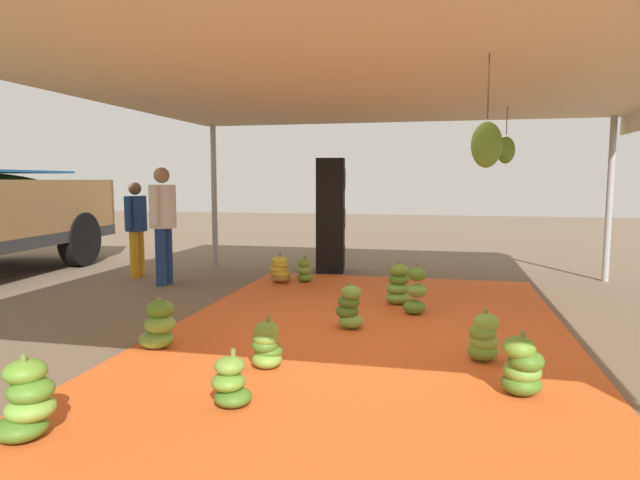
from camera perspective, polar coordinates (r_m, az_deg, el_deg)
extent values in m
plane|color=brown|center=(6.93, -21.02, -7.52)|extent=(40.00, 40.00, 0.00)
cube|color=#E05B23|center=(5.86, 4.60, -9.55)|extent=(6.77, 4.19, 0.01)
cylinder|color=#9EA0A5|center=(9.72, 27.73, 3.69)|extent=(0.10, 0.10, 2.57)
cylinder|color=#9EA0A5|center=(10.24, -10.87, 4.38)|extent=(0.10, 0.10, 2.57)
cube|color=beige|center=(5.73, 4.84, 16.34)|extent=(8.00, 7.00, 0.06)
cylinder|color=#4C422D|center=(7.96, 18.75, 11.58)|extent=(0.01, 0.01, 0.38)
ellipsoid|color=#518428|center=(7.94, 18.65, 8.79)|extent=(0.24, 0.24, 0.36)
cylinder|color=#4C422D|center=(4.64, 17.01, 14.97)|extent=(0.01, 0.01, 0.50)
ellipsoid|color=#518428|center=(4.59, 16.83, 9.40)|extent=(0.24, 0.24, 0.36)
ellipsoid|color=#60932D|center=(5.16, 16.45, -10.94)|extent=(0.37, 0.37, 0.17)
ellipsoid|color=#75A83D|center=(5.14, 16.58, -10.03)|extent=(0.27, 0.27, 0.17)
ellipsoid|color=#60932D|center=(5.11, 16.44, -9.14)|extent=(0.33, 0.33, 0.17)
ellipsoid|color=#75A83D|center=(5.10, 16.79, -8.19)|extent=(0.29, 0.29, 0.17)
cylinder|color=olive|center=(5.10, 16.75, -7.50)|extent=(0.04, 0.04, 0.12)
ellipsoid|color=#477523|center=(4.01, -28.50, -16.63)|extent=(0.41, 0.41, 0.15)
ellipsoid|color=#75A83D|center=(3.97, -27.73, -15.12)|extent=(0.42, 0.42, 0.15)
ellipsoid|color=#518428|center=(3.93, -27.71, -13.58)|extent=(0.28, 0.28, 0.15)
ellipsoid|color=#60932D|center=(3.94, -28.17, -11.89)|extent=(0.37, 0.37, 0.15)
cylinder|color=olive|center=(3.89, -28.27, -11.20)|extent=(0.04, 0.04, 0.12)
ellipsoid|color=#477523|center=(4.48, 20.07, -13.72)|extent=(0.38, 0.38, 0.17)
ellipsoid|color=#6B9E38|center=(4.45, 20.17, -12.61)|extent=(0.29, 0.29, 0.17)
ellipsoid|color=#477523|center=(4.39, 20.51, -11.59)|extent=(0.36, 0.36, 0.17)
ellipsoid|color=#60932D|center=(4.36, 19.85, -10.44)|extent=(0.34, 0.34, 0.17)
cylinder|color=olive|center=(4.36, 20.22, -9.62)|extent=(0.04, 0.04, 0.12)
ellipsoid|color=#75A83D|center=(5.99, 3.20, -8.35)|extent=(0.28, 0.28, 0.16)
ellipsoid|color=#477523|center=(5.99, 2.82, -7.34)|extent=(0.35, 0.35, 0.16)
ellipsoid|color=#477523|center=(5.96, 3.01, -6.38)|extent=(0.33, 0.33, 0.16)
ellipsoid|color=#6B9E38|center=(5.91, 3.24, -5.45)|extent=(0.30, 0.30, 0.16)
cylinder|color=olive|center=(5.90, 3.06, -4.87)|extent=(0.04, 0.04, 0.12)
ellipsoid|color=#518428|center=(8.65, -1.58, -3.86)|extent=(0.33, 0.33, 0.14)
ellipsoid|color=#6B9E38|center=(8.62, -1.64, -3.14)|extent=(0.23, 0.23, 0.14)
ellipsoid|color=#60932D|center=(8.59, -1.68, -2.40)|extent=(0.25, 0.25, 0.14)
cylinder|color=olive|center=(8.59, -1.54, -2.00)|extent=(0.04, 0.04, 0.12)
ellipsoid|color=#518428|center=(6.69, 9.72, -6.82)|extent=(0.30, 0.30, 0.17)
ellipsoid|color=#6B9E38|center=(6.66, 9.98, -5.16)|extent=(0.33, 0.33, 0.17)
ellipsoid|color=#518428|center=(6.64, 9.99, -3.47)|extent=(0.23, 0.23, 0.17)
cylinder|color=olive|center=(6.63, 9.94, -2.95)|extent=(0.04, 0.04, 0.12)
ellipsoid|color=#996628|center=(8.61, -4.04, -3.94)|extent=(0.43, 0.43, 0.14)
ellipsoid|color=gold|center=(8.62, -4.11, -3.47)|extent=(0.36, 0.36, 0.14)
ellipsoid|color=gold|center=(8.62, -4.30, -3.02)|extent=(0.35, 0.35, 0.14)
ellipsoid|color=gold|center=(8.62, -4.17, -2.57)|extent=(0.34, 0.34, 0.14)
ellipsoid|color=gold|center=(8.61, -4.19, -2.13)|extent=(0.31, 0.31, 0.14)
cylinder|color=olive|center=(8.58, -4.15, -1.76)|extent=(0.04, 0.04, 0.12)
ellipsoid|color=#6B9E38|center=(5.53, -16.56, -9.76)|extent=(0.40, 0.40, 0.17)
ellipsoid|color=#75A83D|center=(5.49, -16.21, -8.37)|extent=(0.40, 0.40, 0.17)
ellipsoid|color=#518428|center=(5.49, -16.19, -6.88)|extent=(0.31, 0.31, 0.17)
cylinder|color=olive|center=(5.46, -16.31, -6.32)|extent=(0.04, 0.04, 0.12)
ellipsoid|color=#75A83D|center=(4.80, -5.49, -12.16)|extent=(0.34, 0.34, 0.15)
ellipsoid|color=#477523|center=(4.81, -5.31, -11.34)|extent=(0.31, 0.31, 0.15)
ellipsoid|color=#477523|center=(4.76, -5.71, -10.71)|extent=(0.27, 0.27, 0.15)
ellipsoid|color=#6B9E38|center=(4.74, -5.63, -10.00)|extent=(0.31, 0.31, 0.15)
ellipsoid|color=#6B9E38|center=(4.73, -5.57, -9.22)|extent=(0.30, 0.30, 0.15)
cylinder|color=olive|center=(4.72, -5.34, -8.51)|extent=(0.04, 0.04, 0.12)
ellipsoid|color=#477523|center=(4.08, -8.96, -15.70)|extent=(0.37, 0.37, 0.13)
ellipsoid|color=#60932D|center=(4.05, -9.46, -14.25)|extent=(0.33, 0.33, 0.13)
ellipsoid|color=#6B9E38|center=(4.02, -9.32, -12.70)|extent=(0.26, 0.26, 0.13)
cylinder|color=olive|center=(4.01, -8.95, -11.88)|extent=(0.04, 0.04, 0.12)
ellipsoid|color=#6B9E38|center=(7.19, 8.04, -5.93)|extent=(0.43, 0.43, 0.16)
ellipsoid|color=#6B9E38|center=(7.18, 7.97, -4.97)|extent=(0.40, 0.40, 0.16)
ellipsoid|color=#518428|center=(7.16, 8.14, -4.02)|extent=(0.38, 0.38, 0.16)
ellipsoid|color=#60932D|center=(7.11, 8.18, -3.12)|extent=(0.32, 0.32, 0.16)
cylinder|color=olive|center=(7.12, 8.14, -2.61)|extent=(0.04, 0.04, 0.12)
cube|color=olive|center=(10.20, -26.48, 3.06)|extent=(4.29, 0.41, 0.90)
cube|color=olive|center=(12.60, -25.49, 3.59)|extent=(0.27, 2.45, 0.90)
cylinder|color=black|center=(11.14, -23.55, 0.06)|extent=(1.02, 0.36, 1.00)
cylinder|color=navy|center=(8.67, -16.11, -1.72)|extent=(0.16, 0.16, 0.87)
cylinder|color=navy|center=(8.84, -15.50, -1.55)|extent=(0.16, 0.16, 0.87)
cylinder|color=silver|center=(8.68, -15.95, 3.36)|extent=(0.40, 0.40, 0.65)
cylinder|color=silver|center=(8.45, -16.81, 3.51)|extent=(0.13, 0.13, 0.58)
cylinder|color=silver|center=(8.91, -15.15, 3.68)|extent=(0.13, 0.13, 0.58)
sphere|color=#936B4C|center=(8.67, -16.05, 6.45)|extent=(0.24, 0.24, 0.24)
cylinder|color=orange|center=(9.51, -18.63, -1.44)|extent=(0.14, 0.14, 0.76)
cylinder|color=orange|center=(9.66, -18.10, -1.31)|extent=(0.14, 0.14, 0.76)
cylinder|color=navy|center=(9.52, -18.50, 2.60)|extent=(0.35, 0.35, 0.57)
cylinder|color=navy|center=(9.32, -19.24, 2.70)|extent=(0.11, 0.11, 0.51)
cylinder|color=navy|center=(9.72, -17.81, 2.88)|extent=(0.11, 0.11, 0.51)
sphere|color=brown|center=(9.51, -18.59, 5.07)|extent=(0.21, 0.21, 0.21)
cube|color=black|center=(9.66, 1.11, -1.52)|extent=(0.61, 0.53, 0.59)
cylinder|color=#383838|center=(9.61, 2.53, -1.56)|extent=(0.36, 0.07, 0.36)
cube|color=black|center=(9.59, 1.12, 2.26)|extent=(0.61, 0.53, 0.68)
cylinder|color=#383838|center=(9.55, 2.55, 2.23)|extent=(0.36, 0.07, 0.36)
cube|color=black|center=(9.57, 1.13, 6.37)|extent=(0.61, 0.53, 0.69)
cylinder|color=#383838|center=(9.52, 2.57, 6.36)|extent=(0.36, 0.07, 0.36)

